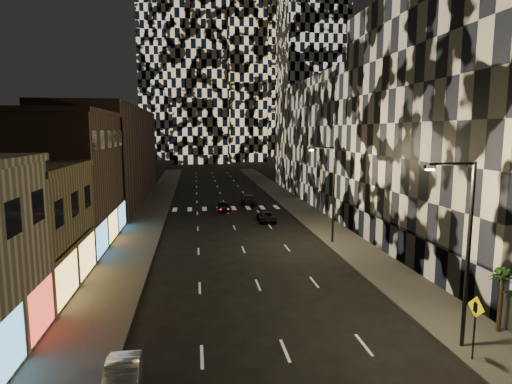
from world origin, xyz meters
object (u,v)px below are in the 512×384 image
object	(u,v)px
car_silver_parked	(122,380)
car_dark_rightlane	(267,217)
car_dark_midlane	(223,206)
car_dark_oncoming	(249,200)
streetlight_far	(331,187)
palm_tree	(502,280)
streetlight_near	(464,242)
ped_sign	(475,316)

from	to	relation	value
car_silver_parked	car_dark_rightlane	world-z (taller)	car_silver_parked
car_silver_parked	car_dark_midlane	bearing A→B (deg)	76.83
car_silver_parked	car_dark_oncoming	world-z (taller)	car_dark_oncoming
car_dark_midlane	car_dark_oncoming	bearing A→B (deg)	48.43
streetlight_far	car_dark_midlane	xyz separation A→B (m)	(-8.90, 17.96, -4.70)
palm_tree	streetlight_far	bearing A→B (deg)	99.26
streetlight_near	palm_tree	xyz separation A→B (m)	(3.08, 1.14, -2.40)
car_dark_midlane	car_dark_rightlane	distance (m)	8.87
streetlight_far	car_silver_parked	world-z (taller)	streetlight_far
streetlight_near	ped_sign	xyz separation A→B (m)	(-0.06, -1.24, -3.13)
car_silver_parked	car_dark_oncoming	distance (m)	45.35
streetlight_far	car_dark_oncoming	world-z (taller)	streetlight_far
streetlight_near	car_silver_parked	bearing A→B (deg)	-174.33
car_silver_parked	car_dark_oncoming	bearing A→B (deg)	72.85
car_dark_rightlane	ped_sign	xyz separation A→B (m)	(4.30, -31.58, 1.65)
streetlight_far	car_dark_rightlane	distance (m)	12.19
ped_sign	car_dark_rightlane	bearing A→B (deg)	93.14
car_silver_parked	car_dark_midlane	world-z (taller)	car_dark_midlane
streetlight_near	car_dark_oncoming	size ratio (longest dim) A/B	1.75
car_dark_rightlane	palm_tree	world-z (taller)	palm_tree
car_silver_parked	ped_sign	bearing A→B (deg)	-2.48
car_dark_midlane	palm_tree	xyz separation A→B (m)	(11.97, -36.82, 2.31)
streetlight_far	car_dark_rightlane	world-z (taller)	streetlight_far
car_silver_parked	car_dark_oncoming	size ratio (longest dim) A/B	0.76
palm_tree	car_silver_parked	bearing A→B (deg)	-171.80
streetlight_near	car_dark_midlane	distance (m)	39.27
streetlight_far	ped_sign	xyz separation A→B (m)	(-0.06, -21.24, -3.13)
streetlight_far	car_dark_rightlane	bearing A→B (deg)	112.84
streetlight_near	ped_sign	distance (m)	3.37
car_dark_midlane	ped_sign	distance (m)	40.21
streetlight_far	car_dark_midlane	size ratio (longest dim) A/B	2.36
ped_sign	palm_tree	bearing A→B (deg)	32.65
streetlight_near	palm_tree	size ratio (longest dim) A/B	2.65
streetlight_near	car_silver_parked	size ratio (longest dim) A/B	2.32
car_silver_parked	streetlight_far	bearing A→B (deg)	50.57
streetlight_far	palm_tree	bearing A→B (deg)	-80.74
streetlight_far	car_dark_oncoming	distance (m)	23.53
streetlight_far	car_silver_parked	distance (m)	26.99
car_dark_rightlane	palm_tree	distance (m)	30.22
car_dark_oncoming	car_dark_rightlane	xyz separation A→B (m)	(0.58, -12.20, -0.17)
car_silver_parked	ped_sign	distance (m)	15.58
palm_tree	car_dark_oncoming	bearing A→B (deg)	100.95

